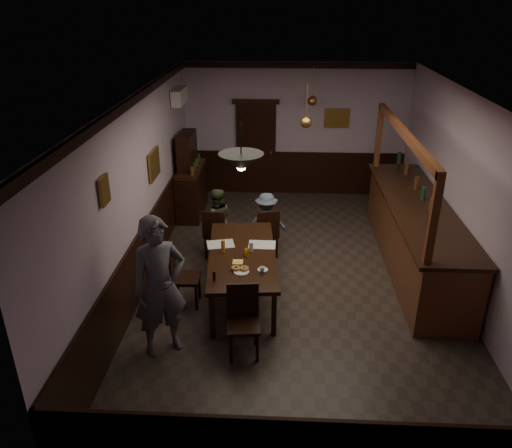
# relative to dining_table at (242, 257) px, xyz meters

# --- Properties ---
(room) EXTENTS (5.01, 8.01, 3.01)m
(room) POSITION_rel_dining_table_xyz_m (0.88, 0.53, 0.81)
(room) COLOR #2D2621
(room) RESTS_ON ground
(dining_table) EXTENTS (1.19, 2.28, 0.75)m
(dining_table) POSITION_rel_dining_table_xyz_m (0.00, 0.00, 0.00)
(dining_table) COLOR black
(dining_table) RESTS_ON ground
(chair_far_left) EXTENTS (0.44, 0.44, 0.93)m
(chair_far_left) POSITION_rel_dining_table_xyz_m (-0.57, 1.23, -0.18)
(chair_far_left) COLOR black
(chair_far_left) RESTS_ON ground
(chair_far_right) EXTENTS (0.46, 0.46, 0.92)m
(chair_far_right) POSITION_rel_dining_table_xyz_m (0.34, 1.31, -0.18)
(chair_far_right) COLOR black
(chair_far_right) RESTS_ON ground
(chair_near) EXTENTS (0.46, 0.46, 0.96)m
(chair_near) POSITION_rel_dining_table_xyz_m (0.11, -1.32, -0.16)
(chair_near) COLOR black
(chair_near) RESTS_ON ground
(chair_side) EXTENTS (0.43, 0.43, 0.96)m
(chair_side) POSITION_rel_dining_table_xyz_m (-0.91, -0.28, -0.16)
(chair_side) COLOR black
(chair_side) RESTS_ON ground
(person_standing) EXTENTS (0.84, 0.76, 1.92)m
(person_standing) POSITION_rel_dining_table_xyz_m (-0.94, -1.34, 0.27)
(person_standing) COLOR #5A5A66
(person_standing) RESTS_ON ground
(person_seated_left) EXTENTS (0.67, 0.58, 1.20)m
(person_seated_left) POSITION_rel_dining_table_xyz_m (-0.58, 1.51, -0.08)
(person_seated_left) COLOR #394428
(person_seated_left) RESTS_ON ground
(person_seated_right) EXTENTS (0.75, 0.48, 1.11)m
(person_seated_right) POSITION_rel_dining_table_xyz_m (0.31, 1.58, -0.13)
(person_seated_right) COLOR slate
(person_seated_right) RESTS_ON ground
(newspaper_left) EXTENTS (0.48, 0.39, 0.01)m
(newspaper_left) POSITION_rel_dining_table_xyz_m (-0.36, 0.27, 0.07)
(newspaper_left) COLOR silver
(newspaper_left) RESTS_ON dining_table
(newspaper_right) EXTENTS (0.43, 0.31, 0.01)m
(newspaper_right) POSITION_rel_dining_table_xyz_m (0.29, 0.29, 0.07)
(newspaper_right) COLOR silver
(newspaper_right) RESTS_ON dining_table
(napkin) EXTENTS (0.16, 0.16, 0.00)m
(napkin) POSITION_rel_dining_table_xyz_m (-0.04, -0.27, 0.07)
(napkin) COLOR #F0CB58
(napkin) RESTS_ON dining_table
(saucer) EXTENTS (0.15, 0.15, 0.01)m
(saucer) POSITION_rel_dining_table_xyz_m (0.33, -0.49, 0.07)
(saucer) COLOR white
(saucer) RESTS_ON dining_table
(coffee_cup) EXTENTS (0.09, 0.09, 0.07)m
(coffee_cup) POSITION_rel_dining_table_xyz_m (0.33, -0.56, 0.11)
(coffee_cup) COLOR white
(coffee_cup) RESTS_ON saucer
(pastry_plate) EXTENTS (0.22, 0.22, 0.01)m
(pastry_plate) POSITION_rel_dining_table_xyz_m (0.03, -0.56, 0.07)
(pastry_plate) COLOR white
(pastry_plate) RESTS_ON dining_table
(pastry_ring_a) EXTENTS (0.13, 0.13, 0.04)m
(pastry_ring_a) POSITION_rel_dining_table_xyz_m (-0.05, -0.51, 0.10)
(pastry_ring_a) COLOR #C68C47
(pastry_ring_a) RESTS_ON pastry_plate
(pastry_ring_b) EXTENTS (0.13, 0.13, 0.04)m
(pastry_ring_b) POSITION_rel_dining_table_xyz_m (0.07, -0.51, 0.10)
(pastry_ring_b) COLOR #C68C47
(pastry_ring_b) RESTS_ON pastry_plate
(soda_can) EXTENTS (0.07, 0.07, 0.12)m
(soda_can) POSITION_rel_dining_table_xyz_m (0.07, -0.08, 0.12)
(soda_can) COLOR yellow
(soda_can) RESTS_ON dining_table
(beer_glass) EXTENTS (0.06, 0.06, 0.20)m
(beer_glass) POSITION_rel_dining_table_xyz_m (-0.29, 0.02, 0.16)
(beer_glass) COLOR #BF721E
(beer_glass) RESTS_ON dining_table
(water_glass) EXTENTS (0.06, 0.06, 0.15)m
(water_glass) POSITION_rel_dining_table_xyz_m (0.13, 0.07, 0.14)
(water_glass) COLOR silver
(water_glass) RESTS_ON dining_table
(pepper_mill) EXTENTS (0.04, 0.04, 0.14)m
(pepper_mill) POSITION_rel_dining_table_xyz_m (-0.32, -0.80, 0.13)
(pepper_mill) COLOR black
(pepper_mill) RESTS_ON dining_table
(sideboard) EXTENTS (0.47, 1.33, 1.76)m
(sideboard) POSITION_rel_dining_table_xyz_m (-1.33, 3.17, 0.02)
(sideboard) COLOR black
(sideboard) RESTS_ON ground
(bar_counter) EXTENTS (1.00, 4.28, 2.40)m
(bar_counter) POSITION_rel_dining_table_xyz_m (2.87, 1.14, -0.08)
(bar_counter) COLOR #4E2514
(bar_counter) RESTS_ON ground
(door_back) EXTENTS (0.90, 0.06, 2.10)m
(door_back) POSITION_rel_dining_table_xyz_m (-0.02, 4.48, 0.36)
(door_back) COLOR black
(door_back) RESTS_ON ground
(ac_unit) EXTENTS (0.20, 0.85, 0.30)m
(ac_unit) POSITION_rel_dining_table_xyz_m (-1.50, 3.43, 1.76)
(ac_unit) COLOR white
(ac_unit) RESTS_ON ground
(picture_left_small) EXTENTS (0.04, 0.28, 0.36)m
(picture_left_small) POSITION_rel_dining_table_xyz_m (-1.58, -1.07, 1.46)
(picture_left_small) COLOR olive
(picture_left_small) RESTS_ON ground
(picture_left_large) EXTENTS (0.04, 0.62, 0.48)m
(picture_left_large) POSITION_rel_dining_table_xyz_m (-1.58, 1.33, 1.01)
(picture_left_large) COLOR olive
(picture_left_large) RESTS_ON ground
(picture_back) EXTENTS (0.55, 0.04, 0.42)m
(picture_back) POSITION_rel_dining_table_xyz_m (1.78, 4.49, 1.11)
(picture_back) COLOR olive
(picture_back) RESTS_ON ground
(pendant_iron) EXTENTS (0.56, 0.56, 0.66)m
(pendant_iron) POSITION_rel_dining_table_xyz_m (0.07, -0.80, 1.76)
(pendant_iron) COLOR black
(pendant_iron) RESTS_ON ground
(pendant_brass_mid) EXTENTS (0.20, 0.20, 0.81)m
(pendant_brass_mid) POSITION_rel_dining_table_xyz_m (0.98, 1.95, 1.61)
(pendant_brass_mid) COLOR #BF8C3F
(pendant_brass_mid) RESTS_ON ground
(pendant_brass_far) EXTENTS (0.20, 0.20, 0.81)m
(pendant_brass_far) POSITION_rel_dining_table_xyz_m (1.18, 3.83, 1.61)
(pendant_brass_far) COLOR #BF8C3F
(pendant_brass_far) RESTS_ON ground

